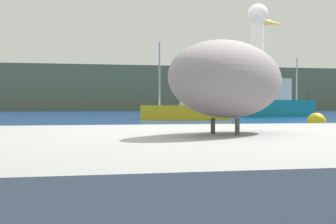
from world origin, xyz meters
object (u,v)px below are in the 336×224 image
pelican (230,78)px  mooring_buoy (316,122)px  fishing_boat_teal (279,104)px  fishing_boat_yellow (190,105)px

pelican → mooring_buoy: bearing=18.7°
fishing_boat_teal → mooring_buoy: fishing_boat_teal is taller
fishing_boat_teal → mooring_buoy: (-7.91, -20.02, -0.71)m
fishing_boat_yellow → fishing_boat_teal: size_ratio=0.96×
fishing_boat_teal → pelican: bearing=-126.8°
fishing_boat_teal → mooring_buoy: size_ratio=9.57×
pelican → fishing_boat_teal: 35.37m
pelican → mooring_buoy: pelican is taller
fishing_boat_teal → fishing_boat_yellow: bearing=-158.2°
fishing_boat_yellow → mooring_buoy: (1.21, -14.11, -0.66)m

